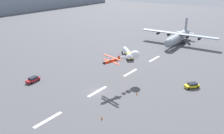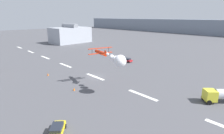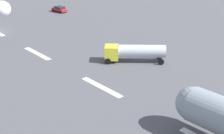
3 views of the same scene
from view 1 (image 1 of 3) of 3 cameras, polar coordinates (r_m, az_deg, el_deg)
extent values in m
plane|color=#4C4C51|center=(69.32, -3.45, -5.72)|extent=(440.00, 440.00, 0.00)
cube|color=white|center=(58.53, -14.67, -11.78)|extent=(8.00, 0.90, 0.01)
cube|color=white|center=(69.32, -3.45, -5.71)|extent=(8.00, 0.90, 0.01)
cube|color=white|center=(82.53, 4.32, -1.28)|extent=(8.00, 0.90, 0.01)
cube|color=white|center=(97.18, 9.83, 1.89)|extent=(8.00, 0.90, 0.01)
cube|color=white|center=(112.70, 13.87, 4.20)|extent=(8.00, 0.90, 0.01)
cylinder|color=gray|center=(120.77, 15.15, 6.69)|extent=(25.64, 4.86, 3.81)
sphere|color=gray|center=(109.07, 12.94, 5.43)|extent=(3.62, 3.62, 3.62)
cube|color=gray|center=(120.39, 15.22, 7.48)|extent=(4.70, 36.46, 0.40)
cylinder|color=black|center=(123.61, 10.72, 7.75)|extent=(2.44, 1.20, 1.10)
cylinder|color=black|center=(121.67, 13.09, 7.37)|extent=(2.44, 1.20, 1.10)
cylinder|color=black|center=(118.92, 17.19, 6.68)|extent=(2.44, 1.20, 1.10)
cylinder|color=black|center=(117.58, 19.73, 6.24)|extent=(2.44, 1.20, 1.10)
cube|color=gray|center=(129.80, 16.93, 9.67)|extent=(2.81, 0.42, 6.00)
cube|color=gray|center=(130.69, 16.72, 7.70)|extent=(2.37, 9.07, 0.24)
cube|color=black|center=(121.60, 16.26, 5.46)|extent=(3.24, 1.13, 1.20)
cube|color=black|center=(123.02, 14.14, 5.83)|extent=(3.24, 1.13, 1.20)
cylinder|color=red|center=(68.86, 0.00, 1.43)|extent=(5.71, 2.21, 0.93)
cube|color=red|center=(68.79, -0.13, 1.28)|extent=(2.09, 6.66, 0.12)
cube|color=red|center=(68.35, -0.13, 2.34)|extent=(2.09, 6.66, 0.12)
cylinder|color=black|center=(66.90, 1.18, 1.31)|extent=(0.08, 0.08, 1.34)
cylinder|color=black|center=(70.27, -1.38, 2.27)|extent=(0.08, 0.08, 1.34)
cube|color=red|center=(70.31, 1.57, 2.22)|extent=(0.70, 0.26, 1.10)
cube|color=red|center=(70.44, 1.57, 1.91)|extent=(1.05, 2.08, 0.08)
cone|color=black|center=(66.95, -2.06, 0.85)|extent=(0.86, 0.93, 0.79)
sphere|color=white|center=(71.07, 2.20, 2.29)|extent=(0.70, 0.70, 0.70)
sphere|color=white|center=(72.43, 2.88, 2.24)|extent=(1.16, 1.16, 1.16)
sphere|color=white|center=(73.61, 3.86, 2.42)|extent=(1.50, 1.50, 1.50)
sphere|color=white|center=(75.05, 5.16, 2.82)|extent=(2.40, 2.40, 2.40)
sphere|color=white|center=(75.17, 5.44, 2.83)|extent=(2.72, 2.72, 2.72)
cube|color=yellow|center=(94.79, 4.23, 2.68)|extent=(3.26, 3.25, 2.20)
cylinder|color=#B7BCC6|center=(99.25, 3.48, 3.68)|extent=(6.75, 7.03, 2.10)
cylinder|color=black|center=(94.91, 5.00, 1.98)|extent=(0.92, 0.95, 1.00)
cylinder|color=black|center=(102.74, 3.69, 3.48)|extent=(0.92, 0.95, 1.00)
cylinder|color=black|center=(94.29, 3.60, 1.89)|extent=(0.92, 0.95, 1.00)
cylinder|color=black|center=(102.17, 2.39, 3.41)|extent=(0.92, 0.95, 1.00)
cube|color=yellow|center=(74.80, 18.12, -4.17)|extent=(4.44, 4.08, 0.65)
cube|color=#1E232D|center=(74.67, 18.30, -3.74)|extent=(3.02, 2.89, 0.55)
cylinder|color=black|center=(73.49, 17.48, -4.83)|extent=(0.64, 0.57, 0.64)
cylinder|color=black|center=(75.05, 19.42, -4.52)|extent=(0.64, 0.57, 0.64)
cylinder|color=black|center=(74.85, 16.76, -4.27)|extent=(0.64, 0.57, 0.64)
cylinder|color=black|center=(76.39, 18.68, -3.98)|extent=(0.64, 0.57, 0.64)
cube|color=#B21E23|center=(78.81, -17.96, -2.87)|extent=(4.58, 2.18, 0.65)
cube|color=#1E232D|center=(78.70, -17.91, -2.42)|extent=(2.80, 1.88, 0.55)
cylinder|color=black|center=(77.38, -18.34, -3.62)|extent=(0.66, 0.27, 0.64)
cylinder|color=black|center=(79.23, -16.68, -2.86)|extent=(0.66, 0.27, 0.64)
cylinder|color=black|center=(78.68, -19.21, -3.32)|extent=(0.66, 0.27, 0.64)
cylinder|color=black|center=(80.49, -17.55, -2.58)|extent=(0.66, 0.27, 0.64)
cone|color=orange|center=(56.72, -2.39, -11.74)|extent=(0.44, 0.44, 0.75)
cone|color=orange|center=(67.67, 5.80, -6.13)|extent=(0.44, 0.44, 0.75)
camera|label=2|loc=(90.71, 30.31, 9.29)|focal=29.59mm
camera|label=3|loc=(116.02, 29.65, 12.82)|focal=52.57mm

